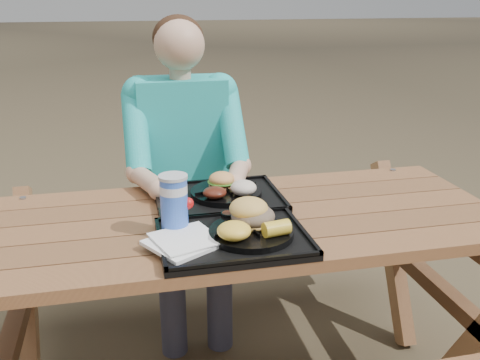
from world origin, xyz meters
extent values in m
cube|color=black|center=(-0.07, -0.20, 0.76)|extent=(0.45, 0.35, 0.02)
cube|color=black|center=(-0.05, 0.14, 0.76)|extent=(0.45, 0.35, 0.02)
cylinder|color=black|center=(-0.01, -0.20, 0.78)|extent=(0.26, 0.26, 0.02)
cylinder|color=black|center=(-0.02, 0.15, 0.78)|extent=(0.26, 0.26, 0.02)
cube|color=white|center=(-0.22, -0.22, 0.78)|extent=(0.25, 0.25, 0.02)
cylinder|color=blue|center=(-0.23, -0.11, 0.86)|extent=(0.08, 0.08, 0.17)
cylinder|color=black|center=(-0.06, -0.08, 0.78)|extent=(0.05, 0.05, 0.03)
cylinder|color=yellow|center=(0.01, -0.07, 0.79)|extent=(0.06, 0.06, 0.03)
ellipsoid|color=yellow|center=(-0.07, -0.25, 0.82)|extent=(0.10, 0.10, 0.05)
cube|color=black|center=(-0.23, 0.14, 0.77)|extent=(0.04, 0.14, 0.01)
ellipsoid|color=#521C10|center=(-0.07, 0.09, 0.81)|extent=(0.08, 0.08, 0.04)
ellipsoid|color=silver|center=(0.03, 0.09, 0.82)|extent=(0.09, 0.09, 0.05)
camera|label=1|loc=(-0.37, -1.64, 1.47)|focal=40.00mm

